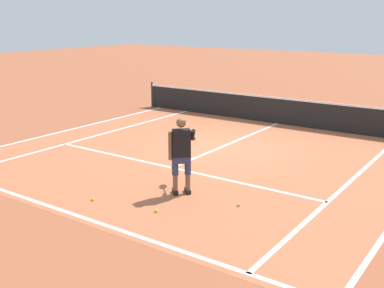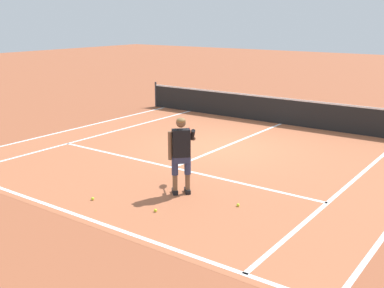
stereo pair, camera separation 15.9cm
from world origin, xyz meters
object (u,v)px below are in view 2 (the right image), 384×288
(tennis_ball_by_baseline, at_px, (93,199))
(tennis_ball_mid_court, at_px, (238,205))
(tennis_ball_near_feet, at_px, (155,210))
(tennis_player, at_px, (181,150))

(tennis_ball_by_baseline, relative_size, tennis_ball_mid_court, 1.00)
(tennis_ball_by_baseline, bearing_deg, tennis_ball_mid_court, 29.29)
(tennis_ball_by_baseline, bearing_deg, tennis_ball_near_feet, 11.27)
(tennis_player, bearing_deg, tennis_ball_mid_court, 2.97)
(tennis_ball_by_baseline, xyz_separation_m, tennis_ball_mid_court, (2.69, 1.51, 0.00))
(tennis_ball_mid_court, bearing_deg, tennis_player, -177.03)
(tennis_ball_near_feet, distance_m, tennis_ball_mid_court, 1.71)
(tennis_ball_near_feet, relative_size, tennis_ball_mid_court, 1.00)
(tennis_ball_near_feet, distance_m, tennis_ball_by_baseline, 1.52)
(tennis_ball_near_feet, xyz_separation_m, tennis_ball_mid_court, (1.20, 1.21, 0.00))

